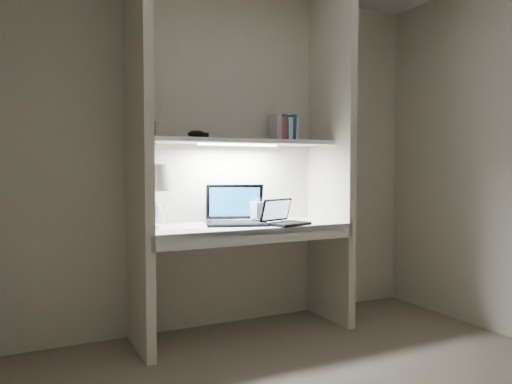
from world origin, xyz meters
TOP-DOWN VIEW (x-y plane):
  - back_wall at (0.00, 1.50)m, footprint 3.20×0.01m
  - alcove_panel_left at (-0.73, 1.23)m, footprint 0.06×0.55m
  - alcove_panel_right at (0.73, 1.23)m, footprint 0.06×0.55m
  - desk at (0.00, 1.23)m, footprint 1.40×0.55m
  - desk_apron at (0.00, 0.96)m, footprint 1.46×0.03m
  - shelf at (0.00, 1.32)m, footprint 1.40×0.36m
  - strip_light at (0.00, 1.32)m, footprint 0.60×0.04m
  - table_lamp at (-0.64, 1.28)m, footprint 0.29×0.29m
  - laptop_main at (-0.03, 1.29)m, footprint 0.50×0.47m
  - laptop_netbook at (0.25, 1.10)m, footprint 0.34×0.31m
  - speaker at (0.16, 1.32)m, footprint 0.12×0.10m
  - mouse at (0.12, 1.23)m, footprint 0.12×0.09m
  - cable_coil at (0.32, 1.19)m, footprint 0.14×0.14m
  - sticky_note at (-0.41, 1.13)m, footprint 0.08×0.08m
  - book_row at (0.42, 1.40)m, footprint 0.19×0.13m
  - shelf_box at (-0.63, 1.35)m, footprint 0.08×0.06m
  - shelf_gadget at (-0.31, 1.32)m, footprint 0.14×0.12m

SIDE VIEW (x-z plane):
  - desk_apron at x=0.00m, z-range 0.67..0.77m
  - desk at x=0.00m, z-range 0.73..0.77m
  - sticky_note at x=-0.41m, z-range 0.77..0.77m
  - cable_coil at x=0.32m, z-range 0.77..0.78m
  - mouse at x=0.12m, z-range 0.77..0.81m
  - laptop_netbook at x=0.25m, z-range 0.72..0.90m
  - laptop_main at x=-0.03m, z-range 0.69..0.97m
  - speaker at x=0.16m, z-range 0.77..0.92m
  - table_lamp at x=-0.64m, z-range 0.84..1.26m
  - back_wall at x=0.00m, z-range 0.00..2.50m
  - alcove_panel_left at x=-0.73m, z-range 0.00..2.50m
  - alcove_panel_right at x=0.73m, z-range 0.00..2.50m
  - strip_light at x=0.00m, z-range 1.32..1.34m
  - shelf at x=0.00m, z-range 1.34..1.36m
  - shelf_gadget at x=-0.31m, z-range 1.37..1.42m
  - shelf_box at x=-0.63m, z-range 1.36..1.47m
  - book_row at x=0.42m, z-range 1.36..1.56m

